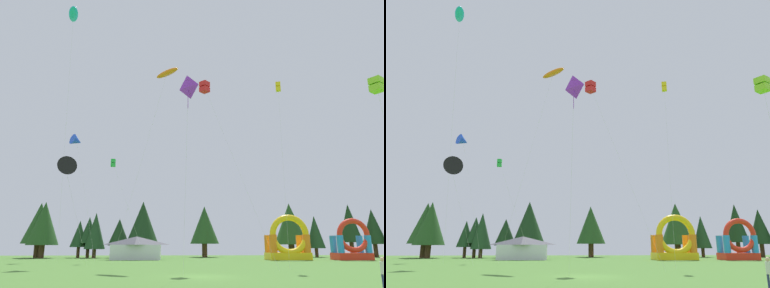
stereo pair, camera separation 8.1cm
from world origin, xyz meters
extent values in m
plane|color=#47752D|center=(0.00, 0.00, 0.00)|extent=(120.00, 120.00, 0.00)
cube|color=red|center=(1.38, 10.41, 19.02)|extent=(1.25, 1.25, 0.55)
cube|color=red|center=(1.38, 10.41, 19.68)|extent=(1.25, 1.25, 0.55)
cylinder|color=silver|center=(4.23, 7.57, 9.68)|extent=(5.72, 5.71, 19.36)
cube|color=green|center=(-10.65, 25.43, 13.47)|extent=(0.63, 0.63, 0.50)
cube|color=green|center=(-10.65, 25.43, 14.07)|extent=(0.63, 0.63, 0.50)
cylinder|color=silver|center=(-8.06, 25.36, 6.88)|extent=(5.20, 0.17, 13.77)
pyramid|color=purple|center=(-1.11, -1.35, 13.92)|extent=(1.37, 1.27, 1.34)
cylinder|color=purple|center=(-1.05, -1.27, 13.11)|extent=(0.04, 0.04, 1.67)
cylinder|color=silver|center=(-1.15, -0.06, 6.97)|extent=(0.22, 2.44, 13.95)
cube|color=yellow|center=(10.60, 12.90, 20.46)|extent=(0.73, 0.73, 0.50)
cube|color=yellow|center=(10.60, 12.90, 21.06)|extent=(0.73, 0.73, 0.50)
cylinder|color=silver|center=(9.90, 10.76, 10.38)|extent=(1.43, 4.30, 20.76)
cone|color=black|center=(-13.90, 12.99, 10.40)|extent=(2.86, 2.90, 2.38)
cylinder|color=silver|center=(-12.47, 13.68, 5.20)|extent=(2.88, 1.40, 10.40)
ellipsoid|color=#19B7CC|center=(-13.54, 9.30, 27.39)|extent=(1.75, 3.03, 0.95)
cylinder|color=silver|center=(-14.78, 14.93, 13.69)|extent=(2.49, 11.28, 27.39)
cube|color=#8CD826|center=(12.94, -3.28, 13.40)|extent=(1.17, 1.17, 0.49)
cube|color=#8CD826|center=(12.94, -3.28, 13.99)|extent=(1.17, 1.17, 0.49)
cone|color=blue|center=(-17.74, 31.51, 18.72)|extent=(2.66, 2.65, 2.11)
cylinder|color=silver|center=(-15.08, 28.66, 9.36)|extent=(5.35, 5.73, 18.72)
ellipsoid|color=orange|center=(-2.93, 15.70, 23.57)|extent=(3.55, 3.19, 1.43)
cylinder|color=silver|center=(-6.16, 18.27, 11.79)|extent=(6.48, 5.15, 23.58)
cylinder|color=navy|center=(8.27, -8.98, 0.38)|extent=(0.14, 0.14, 0.77)
cylinder|color=silver|center=(8.34, -9.00, 1.07)|extent=(0.33, 0.33, 0.61)
sphere|color=#D8AD84|center=(8.34, -9.00, 1.48)|extent=(0.21, 0.21, 0.21)
cube|color=yellow|center=(16.19, 31.33, 0.55)|extent=(6.38, 4.19, 1.10)
cylinder|color=orange|center=(13.58, 29.82, 2.43)|extent=(1.17, 1.17, 2.66)
cylinder|color=orange|center=(18.79, 29.82, 2.43)|extent=(1.17, 1.17, 2.66)
cylinder|color=orange|center=(13.58, 32.84, 2.43)|extent=(1.17, 1.17, 2.66)
cylinder|color=orange|center=(18.79, 32.84, 2.43)|extent=(1.17, 1.17, 2.66)
torus|color=yellow|center=(16.19, 29.82, 3.76)|extent=(6.14, 0.94, 6.14)
cube|color=red|center=(25.85, 30.11, 0.52)|extent=(5.33, 3.54, 1.04)
cylinder|color=#268CD8|center=(23.68, 28.83, 2.35)|extent=(0.99, 0.99, 2.62)
cylinder|color=#268CD8|center=(28.02, 28.83, 2.35)|extent=(0.99, 0.99, 2.62)
cylinder|color=#268CD8|center=(23.68, 31.38, 2.35)|extent=(0.99, 0.99, 2.62)
cylinder|color=#268CD8|center=(28.02, 31.38, 2.35)|extent=(0.99, 0.99, 2.62)
torus|color=red|center=(25.85, 28.83, 3.66)|extent=(5.13, 0.79, 5.13)
cube|color=silver|center=(-7.46, 33.04, 1.13)|extent=(7.59, 4.42, 2.26)
pyramid|color=#3F3F47|center=(-7.46, 33.04, 2.90)|extent=(7.59, 4.42, 1.28)
cylinder|color=#4C331E|center=(-26.07, 42.81, 1.24)|extent=(1.06, 1.06, 2.48)
cone|color=#234C1E|center=(-26.07, 42.81, 6.14)|extent=(5.91, 5.91, 7.32)
cylinder|color=#4C331E|center=(-24.85, 41.50, 1.11)|extent=(1.00, 1.00, 2.22)
cone|color=#234C1E|center=(-24.85, 41.50, 6.02)|extent=(5.58, 5.58, 7.61)
cylinder|color=#4C331E|center=(-18.89, 43.43, 0.94)|extent=(0.58, 0.58, 1.87)
cone|color=#1E4221|center=(-18.89, 43.43, 4.24)|extent=(3.21, 3.21, 4.73)
cylinder|color=#4C331E|center=(-17.13, 43.20, 1.28)|extent=(0.61, 0.61, 2.57)
cone|color=#1E4221|center=(-17.13, 43.20, 4.92)|extent=(3.40, 3.40, 4.71)
cylinder|color=#4C331E|center=(-15.68, 41.75, 0.77)|extent=(0.67, 0.67, 1.53)
cone|color=#1E4221|center=(-15.68, 41.75, 4.72)|extent=(3.71, 3.71, 6.39)
cylinder|color=#4C331E|center=(-11.49, 42.35, 1.08)|extent=(0.71, 0.71, 2.15)
cone|color=#193819|center=(-11.49, 42.35, 4.52)|extent=(3.94, 3.94, 4.74)
cylinder|color=#4C331E|center=(-7.21, 41.65, 1.12)|extent=(1.08, 1.08, 2.24)
cone|color=#193819|center=(-7.21, 41.65, 6.13)|extent=(5.99, 5.99, 7.78)
cylinder|color=#4C331E|center=(4.51, 45.67, 1.24)|extent=(1.00, 1.00, 2.48)
cone|color=#234C1E|center=(4.51, 45.67, 6.05)|extent=(5.56, 5.56, 7.13)
cylinder|color=#4C331E|center=(20.90, 43.72, 1.17)|extent=(1.13, 1.13, 2.35)
cone|color=#234C1E|center=(20.90, 43.72, 6.22)|extent=(6.27, 6.27, 7.75)
cylinder|color=#4C331E|center=(26.00, 44.46, 0.83)|extent=(0.64, 0.64, 1.65)
cone|color=#1E4221|center=(26.00, 44.46, 4.71)|extent=(3.53, 3.53, 6.12)
cylinder|color=#4C331E|center=(32.75, 43.79, 1.39)|extent=(0.78, 0.78, 2.78)
cone|color=#193819|center=(32.75, 43.79, 6.41)|extent=(4.33, 4.33, 7.26)
cylinder|color=#4C331E|center=(37.34, 43.66, 1.22)|extent=(0.79, 0.79, 2.43)
cone|color=#193819|center=(37.34, 43.66, 5.75)|extent=(4.40, 4.40, 6.64)
camera|label=1|loc=(-2.32, -27.73, 2.14)|focal=34.53mm
camera|label=2|loc=(-2.24, -27.73, 2.14)|focal=34.53mm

